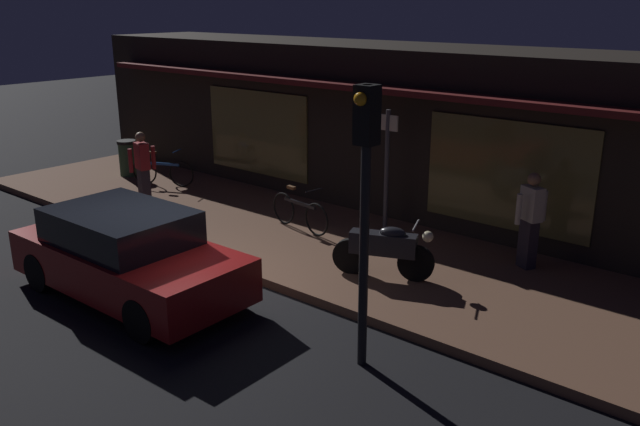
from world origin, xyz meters
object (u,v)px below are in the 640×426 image
trash_bin (128,158)px  person_photographer (143,168)px  sign_post (387,163)px  parked_car_near (127,254)px  traffic_light_pole (365,180)px  bicycle_parked (300,212)px  person_bystander (530,218)px  bicycle_extra (163,171)px  motorcycle (385,249)px

trash_bin → person_photographer: bearing=-27.6°
sign_post → parked_car_near: size_ratio=0.58×
traffic_light_pole → parked_car_near: 4.52m
trash_bin → traffic_light_pole: (10.19, -3.51, 1.86)m
bicycle_parked → parked_car_near: bearing=-93.4°
person_bystander → traffic_light_pole: 4.44m
sign_post → trash_bin: (-7.62, -0.75, -0.89)m
person_bystander → sign_post: (-2.99, 0.08, 0.48)m
person_bystander → bicycle_extra: bearing=-175.5°
bicycle_parked → person_bystander: size_ratio=0.99×
person_photographer → trash_bin: bearing=152.4°
traffic_light_pole → sign_post: bearing=121.1°
person_photographer → traffic_light_pole: 8.00m
sign_post → parked_car_near: 5.24m
bicycle_extra → traffic_light_pole: size_ratio=0.42×
person_photographer → bicycle_extra: bearing=129.7°
bicycle_extra → parked_car_near: 6.19m
motorcycle → traffic_light_pole: 3.15m
motorcycle → bicycle_extra: (-7.47, 1.20, -0.14)m
person_photographer → sign_post: bearing=23.0°
motorcycle → person_photographer: bearing=-178.9°
person_photographer → person_bystander: bearing=14.3°
motorcycle → trash_bin: size_ratio=1.74×
person_bystander → traffic_light_pole: (-0.42, -4.17, 1.45)m
bicycle_parked → person_bystander: person_bystander is taller
bicycle_parked → person_photographer: person_photographer is taller
person_bystander → parked_car_near: person_bystander is taller
motorcycle → bicycle_parked: bearing=161.6°
bicycle_parked → traffic_light_pole: traffic_light_pole is taller
bicycle_parked → traffic_light_pole: bearing=-39.1°
motorcycle → parked_car_near: parked_car_near is taller
bicycle_parked → trash_bin: trash_bin is taller
motorcycle → sign_post: (-1.36, 1.99, 0.86)m
motorcycle → person_bystander: bearing=49.6°
motorcycle → trash_bin: motorcycle is taller
traffic_light_pole → person_photographer: bearing=164.2°
sign_post → bicycle_parked: bearing=-139.5°
sign_post → trash_bin: 7.71m
motorcycle → sign_post: 2.57m
bicycle_parked → trash_bin: 6.33m
person_photographer → trash_bin: size_ratio=1.80×
motorcycle → trash_bin: 9.07m
sign_post → traffic_light_pole: traffic_light_pole is taller
bicycle_parked → sign_post: (1.30, 1.11, 1.00)m
person_bystander → motorcycle: bearing=-130.4°
trash_bin → traffic_light_pole: bearing=-19.0°
bicycle_parked → sign_post: size_ratio=0.69×
bicycle_extra → traffic_light_pole: (8.68, -3.46, 1.97)m
bicycle_extra → person_photographer: bearing=-50.3°
person_photographer → traffic_light_pole: traffic_light_pole is taller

